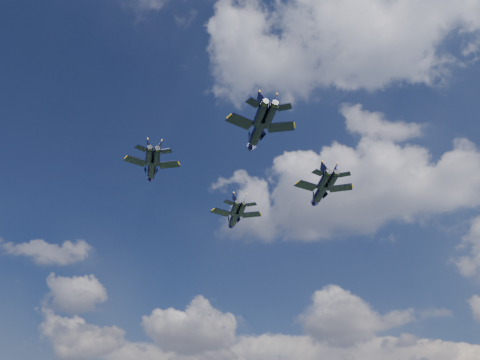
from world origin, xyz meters
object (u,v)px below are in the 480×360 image
jet_left (152,168)px  jet_slot (257,132)px  jet_lead (234,218)px  jet_right (320,192)px

jet_left → jet_slot: (26.94, -3.60, -0.69)m
jet_lead → jet_slot: size_ratio=1.00×
jet_right → jet_slot: bearing=-131.7°
jet_left → jet_right: size_ratio=0.84×
jet_left → jet_slot: size_ratio=0.90×
jet_left → jet_right: jet_left is taller
jet_left → jet_lead: bearing=40.7°
jet_lead → jet_left: jet_left is taller
jet_lead → jet_right: 25.69m
jet_lead → jet_slot: 38.77m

